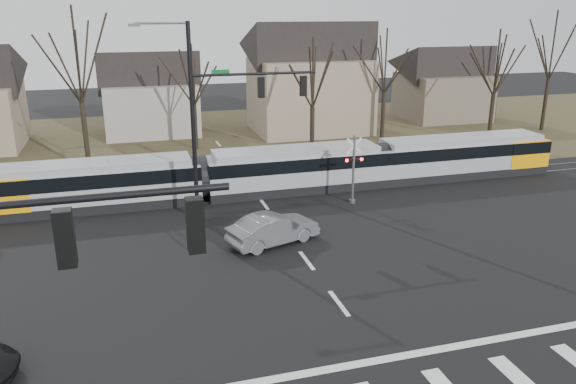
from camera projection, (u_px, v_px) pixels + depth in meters
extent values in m
plane|color=black|center=(360.00, 331.00, 19.65)|extent=(140.00, 140.00, 0.00)
cube|color=#38331E|center=(214.00, 139.00, 48.87)|extent=(140.00, 28.00, 0.01)
cube|color=silver|center=(522.00, 381.00, 16.95)|extent=(0.60, 2.60, 0.01)
cube|color=silver|center=(382.00, 360.00, 18.01)|extent=(28.00, 0.35, 0.01)
cube|color=silver|center=(339.00, 303.00, 21.48)|extent=(0.18, 2.00, 0.01)
cube|color=silver|center=(307.00, 260.00, 25.13)|extent=(0.18, 2.00, 0.01)
cube|color=silver|center=(283.00, 229.00, 28.78)|extent=(0.18, 2.00, 0.01)
cube|color=silver|center=(264.00, 204.00, 32.44)|extent=(0.18, 2.00, 0.01)
cube|color=silver|center=(249.00, 184.00, 36.09)|extent=(0.18, 2.00, 0.01)
cube|color=silver|center=(237.00, 168.00, 39.74)|extent=(0.18, 2.00, 0.01)
cube|color=silver|center=(227.00, 155.00, 43.39)|extent=(0.18, 2.00, 0.01)
cube|color=silver|center=(218.00, 144.00, 47.05)|extent=(0.18, 2.00, 0.01)
cube|color=#59595E|center=(259.00, 198.00, 33.43)|extent=(90.00, 0.12, 0.06)
cube|color=#59595E|center=(254.00, 191.00, 34.71)|extent=(90.00, 0.12, 0.06)
cube|color=gray|center=(91.00, 186.00, 31.35)|extent=(12.00, 2.59, 2.70)
cube|color=black|center=(90.00, 176.00, 31.18)|extent=(12.02, 2.62, 0.78)
cube|color=#FFA907|center=(3.00, 191.00, 30.12)|extent=(2.95, 2.64, 1.80)
cube|color=gray|center=(296.00, 169.00, 34.53)|extent=(11.08, 2.59, 2.70)
cube|color=black|center=(297.00, 161.00, 34.36)|extent=(11.10, 2.62, 0.78)
cube|color=gray|center=(461.00, 156.00, 37.59)|extent=(12.00, 2.59, 2.70)
cube|color=black|center=(462.00, 148.00, 37.42)|extent=(12.02, 2.62, 0.78)
cube|color=#FFA907|center=(518.00, 151.00, 38.77)|extent=(2.95, 2.64, 1.80)
imported|color=slate|center=(273.00, 229.00, 26.78)|extent=(4.31, 5.45, 1.48)
cylinder|color=black|center=(39.00, 202.00, 9.50)|extent=(6.50, 0.14, 0.14)
cube|color=black|center=(65.00, 238.00, 9.80)|extent=(0.32, 0.32, 1.05)
sphere|color=#FF0C07|center=(63.00, 221.00, 9.70)|extent=(0.22, 0.22, 0.22)
cube|color=black|center=(195.00, 225.00, 10.41)|extent=(0.32, 0.32, 1.05)
sphere|color=#FF0C07|center=(194.00, 208.00, 10.31)|extent=(0.22, 0.22, 0.22)
cylinder|color=black|center=(193.00, 126.00, 28.43)|extent=(0.22, 0.22, 10.20)
cylinder|color=black|center=(198.00, 217.00, 29.96)|extent=(0.44, 0.44, 0.30)
cylinder|color=black|center=(255.00, 74.00, 28.52)|extent=(6.50, 0.14, 0.14)
cube|color=#0C5926|center=(220.00, 72.00, 28.01)|extent=(0.90, 0.03, 0.22)
cube|color=black|center=(261.00, 88.00, 28.82)|extent=(0.32, 0.32, 1.05)
sphere|color=#FF0C07|center=(261.00, 81.00, 28.72)|extent=(0.22, 0.22, 0.22)
cube|color=black|center=(303.00, 86.00, 29.42)|extent=(0.32, 0.32, 1.05)
sphere|color=#FF0C07|center=(303.00, 80.00, 29.32)|extent=(0.22, 0.22, 0.22)
cube|color=#59595B|center=(134.00, 25.00, 26.24)|extent=(0.55, 0.22, 0.14)
cylinder|color=#59595B|center=(353.00, 170.00, 32.05)|extent=(0.14, 0.14, 4.00)
cylinder|color=#59595B|center=(352.00, 201.00, 32.64)|extent=(0.36, 0.36, 0.20)
cube|color=silver|center=(354.00, 146.00, 31.62)|extent=(0.95, 0.04, 0.95)
cube|color=silver|center=(354.00, 146.00, 31.62)|extent=(0.95, 0.04, 0.95)
cube|color=black|center=(354.00, 160.00, 31.86)|extent=(1.00, 0.10, 0.12)
sphere|color=#FF0C07|center=(347.00, 160.00, 31.67)|extent=(0.18, 0.18, 0.18)
sphere|color=#FF0C07|center=(362.00, 159.00, 31.91)|extent=(0.18, 0.18, 0.18)
cube|color=gray|center=(151.00, 108.00, 50.50)|extent=(8.00, 7.00, 4.50)
cube|color=gray|center=(309.00, 96.00, 51.17)|extent=(10.00, 8.00, 6.50)
cube|color=brown|center=(442.00, 97.00, 57.28)|extent=(8.00, 7.00, 4.50)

